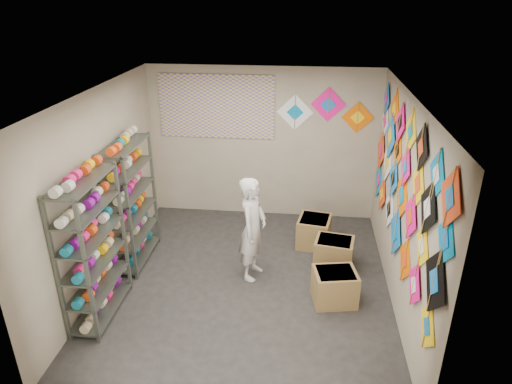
# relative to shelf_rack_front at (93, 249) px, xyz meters

# --- Properties ---
(ground) EXTENTS (4.50, 4.50, 0.00)m
(ground) POSITION_rel_shelf_rack_front_xyz_m (1.78, 0.85, -0.95)
(ground) COLOR black
(room_walls) EXTENTS (4.50, 4.50, 4.50)m
(room_walls) POSITION_rel_shelf_rack_front_xyz_m (1.78, 0.85, 0.69)
(room_walls) COLOR tan
(room_walls) RESTS_ON ground
(shelf_rack_front) EXTENTS (0.40, 1.10, 1.90)m
(shelf_rack_front) POSITION_rel_shelf_rack_front_xyz_m (0.00, 0.00, 0.00)
(shelf_rack_front) COLOR #4C5147
(shelf_rack_front) RESTS_ON ground
(shelf_rack_back) EXTENTS (0.40, 1.10, 1.90)m
(shelf_rack_back) POSITION_rel_shelf_rack_front_xyz_m (0.00, 1.30, 0.00)
(shelf_rack_back) COLOR #4C5147
(shelf_rack_back) RESTS_ON ground
(string_spools) EXTENTS (0.12, 2.36, 0.12)m
(string_spools) POSITION_rel_shelf_rack_front_xyz_m (-0.00, 0.65, 0.10)
(string_spools) COLOR #FF2274
(string_spools) RESTS_ON ground
(kite_wall_display) EXTENTS (0.06, 4.27, 2.00)m
(kite_wall_display) POSITION_rel_shelf_rack_front_xyz_m (3.76, 0.92, 0.67)
(kite_wall_display) COLOR yellow
(kite_wall_display) RESTS_ON room_walls
(back_wall_kites) EXTENTS (1.64, 0.02, 0.77)m
(back_wall_kites) POSITION_rel_shelf_rack_front_xyz_m (2.81, 3.09, 1.02)
(back_wall_kites) COLOR white
(back_wall_kites) RESTS_ON room_walls
(poster) EXTENTS (2.00, 0.01, 1.10)m
(poster) POSITION_rel_shelf_rack_front_xyz_m (0.98, 3.08, 1.05)
(poster) COLOR #6852B3
(poster) RESTS_ON room_walls
(shopkeeper) EXTENTS (0.72, 0.62, 1.54)m
(shopkeeper) POSITION_rel_shelf_rack_front_xyz_m (1.84, 1.06, -0.18)
(shopkeeper) COLOR beige
(shopkeeper) RESTS_ON ground
(carton_a) EXTENTS (0.63, 0.56, 0.46)m
(carton_a) POSITION_rel_shelf_rack_front_xyz_m (3.00, 0.57, -0.72)
(carton_a) COLOR olive
(carton_a) RESTS_ON ground
(carton_b) EXTENTS (0.63, 0.54, 0.46)m
(carton_b) POSITION_rel_shelf_rack_front_xyz_m (3.02, 1.42, -0.72)
(carton_b) COLOR olive
(carton_b) RESTS_ON ground
(carton_c) EXTENTS (0.59, 0.63, 0.48)m
(carton_c) POSITION_rel_shelf_rack_front_xyz_m (2.73, 2.04, -0.71)
(carton_c) COLOR olive
(carton_c) RESTS_ON ground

